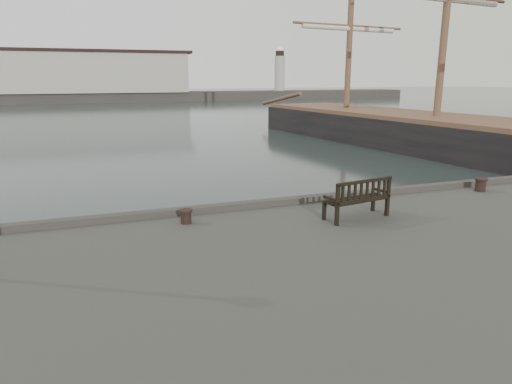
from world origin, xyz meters
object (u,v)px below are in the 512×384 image
bench (357,206)px  tall_ship_main (434,140)px  bollard_right (481,185)px  bollard_left (186,216)px

bench → tall_ship_main: size_ratio=0.05×
bench → bollard_right: (5.40, 1.18, -0.12)m
bench → bollard_right: bearing=2.9°
tall_ship_main → bollard_right: bearing=-134.4°
bollard_right → bench: bearing=-167.7°
tall_ship_main → bench: bearing=-143.1°
bench → tall_ship_main: tall_ship_main is taller
bench → tall_ship_main: (17.02, 16.79, -1.19)m
tall_ship_main → bollard_left: bearing=-151.4°
bollard_left → bollard_right: bollard_right is taller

